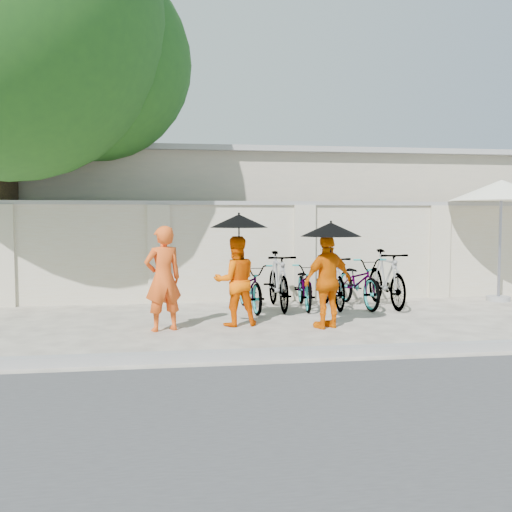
{
  "coord_description": "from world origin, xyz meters",
  "views": [
    {
      "loc": [
        -0.72,
        -8.59,
        1.77
      ],
      "look_at": [
        0.66,
        0.88,
        1.1
      ],
      "focal_mm": 40.0,
      "sensor_mm": 36.0,
      "label": 1
    }
  ],
  "objects": [
    {
      "name": "monk_right",
      "position": [
        1.69,
        0.09,
        0.74
      ],
      "size": [
        0.94,
        0.66,
        1.49
      ],
      "primitive_type": "imported",
      "rotation": [
        0.0,
        0.0,
        3.53
      ],
      "color": "#E76402",
      "rests_on": "ground"
    },
    {
      "name": "bike_2",
      "position": [
        1.79,
        2.04,
        0.44
      ],
      "size": [
        0.76,
        1.74,
        0.89
      ],
      "primitive_type": "imported",
      "rotation": [
        0.0,
        0.0,
        -0.1
      ],
      "color": "#9090A1",
      "rests_on": "ground"
    },
    {
      "name": "patio_umbrella",
      "position": [
        6.01,
        2.4,
        2.27
      ],
      "size": [
        2.52,
        2.52,
        2.52
      ],
      "rotation": [
        0.0,
        0.0,
        0.22
      ],
      "color": "gray",
      "rests_on": "ground"
    },
    {
      "name": "bike_0",
      "position": [
        0.71,
        1.94,
        0.45
      ],
      "size": [
        0.76,
        1.76,
        0.9
      ],
      "primitive_type": "imported",
      "rotation": [
        0.0,
        0.0,
        0.1
      ],
      "color": "#9090A1",
      "rests_on": "ground"
    },
    {
      "name": "ground",
      "position": [
        0.0,
        0.0,
        0.0
      ],
      "size": [
        80.0,
        80.0,
        0.0
      ],
      "primitive_type": "plane",
      "color": "beige"
    },
    {
      "name": "parasol_right",
      "position": [
        1.71,
        0.01,
        1.56
      ],
      "size": [
        0.95,
        0.95,
        0.83
      ],
      "color": "black",
      "rests_on": "ground"
    },
    {
      "name": "bike_5",
      "position": [
        3.4,
        1.99,
        0.56
      ],
      "size": [
        0.55,
        1.87,
        1.12
      ],
      "primitive_type": "imported",
      "rotation": [
        0.0,
        0.0,
        0.01
      ],
      "color": "#9090A1",
      "rests_on": "ground"
    },
    {
      "name": "bike_3",
      "position": [
        2.32,
        2.02,
        0.53
      ],
      "size": [
        0.54,
        1.76,
        1.05
      ],
      "primitive_type": "imported",
      "rotation": [
        0.0,
        0.0,
        -0.03
      ],
      "color": "#9090A1",
      "rests_on": "ground"
    },
    {
      "name": "shade_tree",
      "position": [
        -3.66,
        2.97,
        5.1
      ],
      "size": [
        6.7,
        6.2,
        8.2
      ],
      "color": "#4C3822",
      "rests_on": "ground"
    },
    {
      "name": "compound_wall",
      "position": [
        1.0,
        3.2,
        1.0
      ],
      "size": [
        20.0,
        0.3,
        2.0
      ],
      "primitive_type": "cube",
      "color": "beige",
      "rests_on": "ground"
    },
    {
      "name": "bike_4",
      "position": [
        2.86,
        2.06,
        0.49
      ],
      "size": [
        0.83,
        1.93,
        0.98
      ],
      "primitive_type": "imported",
      "rotation": [
        0.0,
        0.0,
        0.1
      ],
      "color": "#9090A1",
      "rests_on": "ground"
    },
    {
      "name": "parasol_center",
      "position": [
        0.32,
        0.42,
        1.69
      ],
      "size": [
        0.93,
        0.93,
        0.98
      ],
      "color": "black",
      "rests_on": "ground"
    },
    {
      "name": "monk_left",
      "position": [
        -0.88,
        0.25,
        0.81
      ],
      "size": [
        0.69,
        0.58,
        1.62
      ],
      "primitive_type": "imported",
      "rotation": [
        0.0,
        0.0,
        3.52
      ],
      "color": "#F15417",
      "rests_on": "ground"
    },
    {
      "name": "building_behind",
      "position": [
        2.0,
        7.0,
        1.6
      ],
      "size": [
        14.0,
        6.0,
        3.2
      ],
      "primitive_type": "cube",
      "color": "#B8AA90",
      "rests_on": "ground"
    },
    {
      "name": "monk_center",
      "position": [
        0.27,
        0.5,
        0.73
      ],
      "size": [
        0.78,
        0.64,
        1.45
      ],
      "primitive_type": "imported",
      "rotation": [
        0.0,
        0.0,
        3.28
      ],
      "color": "#F75C00",
      "rests_on": "ground"
    },
    {
      "name": "kerb",
      "position": [
        0.0,
        -1.7,
        0.06
      ],
      "size": [
        40.0,
        0.16,
        0.12
      ],
      "primitive_type": "cube",
      "color": "gray",
      "rests_on": "ground"
    },
    {
      "name": "bike_1",
      "position": [
        1.25,
        1.99,
        0.55
      ],
      "size": [
        0.53,
        1.83,
        1.1
      ],
      "primitive_type": "imported",
      "rotation": [
        0.0,
        0.0,
        0.01
      ],
      "color": "#9090A1",
      "rests_on": "ground"
    }
  ]
}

